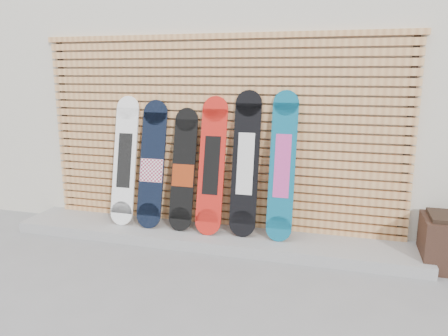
{
  "coord_description": "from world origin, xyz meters",
  "views": [
    {
      "loc": [
        1.27,
        -3.76,
        1.89
      ],
      "look_at": [
        -0.01,
        0.75,
        0.85
      ],
      "focal_mm": 35.0,
      "sensor_mm": 36.0,
      "label": 1
    }
  ],
  "objects_px": {
    "snowboard_2": "(183,170)",
    "snowboard_3": "(212,165)",
    "snowboard_0": "(125,160)",
    "snowboard_1": "(152,165)",
    "snowboard_5": "(282,166)",
    "snowboard_4": "(246,164)"
  },
  "relations": [
    {
      "from": "snowboard_0",
      "to": "snowboard_1",
      "type": "height_order",
      "value": "snowboard_0"
    },
    {
      "from": "snowboard_5",
      "to": "snowboard_4",
      "type": "bearing_deg",
      "value": 178.6
    },
    {
      "from": "snowboard_0",
      "to": "snowboard_4",
      "type": "xyz_separation_m",
      "value": [
        1.46,
        0.01,
        0.04
      ]
    },
    {
      "from": "snowboard_5",
      "to": "snowboard_0",
      "type": "bearing_deg",
      "value": 179.99
    },
    {
      "from": "snowboard_3",
      "to": "snowboard_5",
      "type": "distance_m",
      "value": 0.78
    },
    {
      "from": "snowboard_0",
      "to": "snowboard_1",
      "type": "bearing_deg",
      "value": -1.85
    },
    {
      "from": "snowboard_0",
      "to": "snowboard_5",
      "type": "height_order",
      "value": "snowboard_5"
    },
    {
      "from": "snowboard_3",
      "to": "snowboard_5",
      "type": "relative_size",
      "value": 0.95
    },
    {
      "from": "snowboard_0",
      "to": "snowboard_3",
      "type": "bearing_deg",
      "value": -0.88
    },
    {
      "from": "snowboard_0",
      "to": "snowboard_2",
      "type": "relative_size",
      "value": 1.09
    },
    {
      "from": "snowboard_0",
      "to": "snowboard_2",
      "type": "height_order",
      "value": "snowboard_0"
    },
    {
      "from": "snowboard_2",
      "to": "snowboard_3",
      "type": "distance_m",
      "value": 0.35
    },
    {
      "from": "snowboard_0",
      "to": "snowboard_3",
      "type": "xyz_separation_m",
      "value": [
        1.08,
        -0.02,
        0.01
      ]
    },
    {
      "from": "snowboard_0",
      "to": "snowboard_5",
      "type": "distance_m",
      "value": 1.86
    },
    {
      "from": "snowboard_0",
      "to": "snowboard_2",
      "type": "xyz_separation_m",
      "value": [
        0.74,
        -0.0,
        -0.07
      ]
    },
    {
      "from": "snowboard_3",
      "to": "snowboard_1",
      "type": "bearing_deg",
      "value": 179.59
    },
    {
      "from": "snowboard_3",
      "to": "snowboard_5",
      "type": "bearing_deg",
      "value": 1.19
    },
    {
      "from": "snowboard_0",
      "to": "snowboard_1",
      "type": "xyz_separation_m",
      "value": [
        0.35,
        -0.01,
        -0.03
      ]
    },
    {
      "from": "snowboard_1",
      "to": "snowboard_3",
      "type": "relative_size",
      "value": 0.96
    },
    {
      "from": "snowboard_2",
      "to": "snowboard_4",
      "type": "distance_m",
      "value": 0.73
    },
    {
      "from": "snowboard_4",
      "to": "snowboard_1",
      "type": "bearing_deg",
      "value": -178.91
    },
    {
      "from": "snowboard_2",
      "to": "snowboard_3",
      "type": "relative_size",
      "value": 0.91
    }
  ]
}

